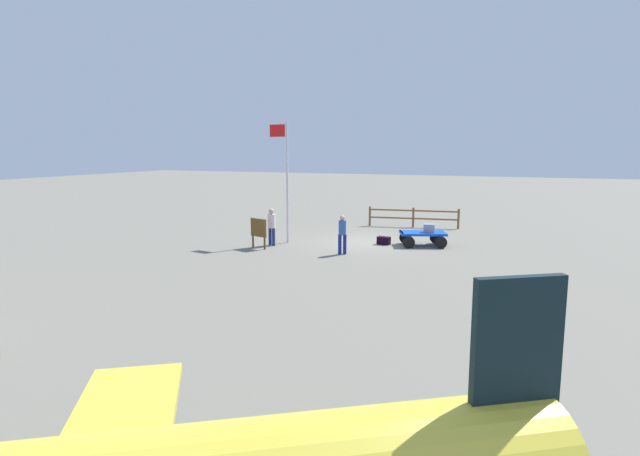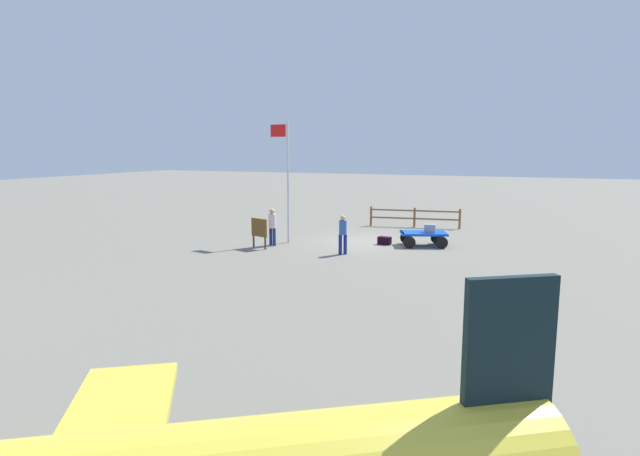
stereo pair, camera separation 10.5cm
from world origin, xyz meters
The scene contains 9 objects.
ground_plane centered at (0.00, 0.00, 0.00)m, with size 120.00×120.00×0.00m, color slate.
luggage_cart centered at (-2.47, -0.07, 0.45)m, with size 2.23×1.88×0.61m.
suitcase_olive centered at (-2.76, -0.10, 0.79)m, with size 0.51×0.39×0.36m.
suitcase_tan centered at (-0.84, 0.25, 0.17)m, with size 0.59×0.37×0.35m.
worker_lead centered at (0.13, 2.96, 0.89)m, with size 0.41×0.41×1.58m.
worker_trailing centered at (3.62, 2.38, 0.95)m, with size 0.40×0.40×1.63m.
flagpole centered at (3.39, 1.45, 3.14)m, with size 0.93×0.20×5.35m.
signboard centered at (3.84, 3.15, 0.81)m, with size 0.88×0.34×1.28m.
wooden_fence centered at (-0.94, -5.28, 0.62)m, with size 4.79×0.77×1.06m.
Camera 1 is at (-6.81, 22.20, 4.21)m, focal length 29.10 mm.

